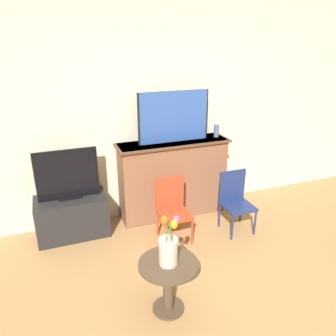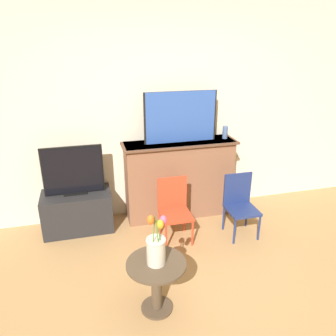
{
  "view_description": "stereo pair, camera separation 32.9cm",
  "coord_description": "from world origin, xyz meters",
  "px_view_note": "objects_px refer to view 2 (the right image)",
  "views": [
    {
      "loc": [
        -1.23,
        -1.61,
        2.16
      ],
      "look_at": [
        -0.15,
        1.25,
        0.93
      ],
      "focal_mm": 35.0,
      "sensor_mm": 36.0,
      "label": 1
    },
    {
      "loc": [
        -0.92,
        -1.71,
        2.16
      ],
      "look_at": [
        -0.15,
        1.25,
        0.93
      ],
      "focal_mm": 35.0,
      "sensor_mm": 36.0,
      "label": 2
    }
  ],
  "objects_px": {
    "chair_blue": "(240,202)",
    "painting": "(181,117)",
    "chair_red": "(174,207)",
    "vase_tulips": "(156,247)",
    "tv_monitor": "(73,171)"
  },
  "relations": [
    {
      "from": "chair_red",
      "to": "painting",
      "type": "bearing_deg",
      "value": 67.25
    },
    {
      "from": "painting",
      "to": "vase_tulips",
      "type": "height_order",
      "value": "painting"
    },
    {
      "from": "chair_blue",
      "to": "painting",
      "type": "bearing_deg",
      "value": 132.52
    },
    {
      "from": "painting",
      "to": "chair_red",
      "type": "bearing_deg",
      "value": -112.75
    },
    {
      "from": "painting",
      "to": "tv_monitor",
      "type": "relative_size",
      "value": 1.3
    },
    {
      "from": "vase_tulips",
      "to": "painting",
      "type": "bearing_deg",
      "value": 67.12
    },
    {
      "from": "tv_monitor",
      "to": "chair_blue",
      "type": "bearing_deg",
      "value": -16.57
    },
    {
      "from": "chair_blue",
      "to": "chair_red",
      "type": "bearing_deg",
      "value": 173.79
    },
    {
      "from": "painting",
      "to": "chair_blue",
      "type": "relative_size",
      "value": 1.23
    },
    {
      "from": "painting",
      "to": "tv_monitor",
      "type": "xyz_separation_m",
      "value": [
        -1.28,
        -0.05,
        -0.53
      ]
    },
    {
      "from": "painting",
      "to": "vase_tulips",
      "type": "xyz_separation_m",
      "value": [
        -0.65,
        -1.53,
        -0.66
      ]
    },
    {
      "from": "tv_monitor",
      "to": "chair_blue",
      "type": "xyz_separation_m",
      "value": [
        1.83,
        -0.54,
        -0.36
      ]
    },
    {
      "from": "chair_blue",
      "to": "vase_tulips",
      "type": "relative_size",
      "value": 1.54
    },
    {
      "from": "tv_monitor",
      "to": "painting",
      "type": "bearing_deg",
      "value": 2.44
    },
    {
      "from": "chair_red",
      "to": "vase_tulips",
      "type": "relative_size",
      "value": 1.54
    }
  ]
}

